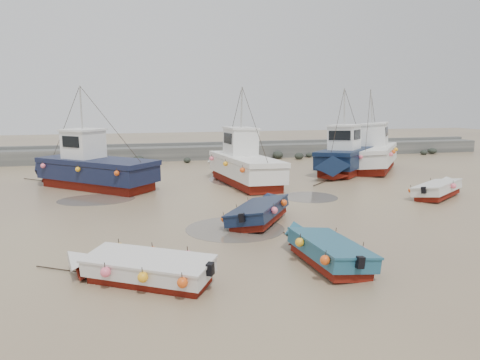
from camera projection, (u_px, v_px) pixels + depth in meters
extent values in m
plane|color=#99855F|center=(264.00, 214.00, 22.45)|extent=(120.00, 120.00, 0.00)
cube|color=#61615D|center=(193.00, 153.00, 43.35)|extent=(60.00, 2.20, 1.20)
cube|color=#61615D|center=(191.00, 144.00, 44.38)|extent=(60.00, 0.60, 0.25)
ellipsoid|color=black|center=(255.00, 158.00, 41.82)|extent=(0.84, 0.86, 0.51)
ellipsoid|color=black|center=(278.00, 155.00, 43.95)|extent=(0.98, 1.07, 0.72)
ellipsoid|color=black|center=(345.00, 155.00, 44.55)|extent=(0.78, 0.90, 0.59)
ellipsoid|color=black|center=(424.00, 152.00, 47.00)|extent=(0.68, 0.72, 0.52)
ellipsoid|color=black|center=(390.00, 154.00, 45.49)|extent=(0.60, 0.70, 0.31)
ellipsoid|color=black|center=(138.00, 159.00, 40.67)|extent=(0.99, 0.80, 0.58)
ellipsoid|color=black|center=(324.00, 156.00, 44.30)|extent=(0.54, 0.46, 0.30)
ellipsoid|color=black|center=(299.00, 156.00, 43.87)|extent=(0.61, 0.47, 0.46)
ellipsoid|color=black|center=(432.00, 151.00, 47.63)|extent=(0.92, 0.97, 0.58)
ellipsoid|color=black|center=(147.00, 161.00, 40.70)|extent=(0.61, 0.53, 0.32)
ellipsoid|color=black|center=(309.00, 155.00, 44.79)|extent=(0.67, 0.55, 0.43)
ellipsoid|color=black|center=(88.00, 162.00, 38.58)|extent=(1.09, 0.88, 0.72)
ellipsoid|color=black|center=(112.00, 162.00, 39.38)|extent=(0.65, 0.60, 0.37)
ellipsoid|color=black|center=(299.00, 156.00, 43.25)|extent=(0.88, 0.64, 0.62)
ellipsoid|color=black|center=(187.00, 160.00, 40.89)|extent=(0.64, 0.62, 0.48)
ellipsoid|color=black|center=(279.00, 157.00, 43.85)|extent=(0.55, 0.45, 0.29)
cylinder|color=#5D5449|center=(235.00, 229.00, 19.79)|extent=(4.21, 4.21, 0.01)
cylinder|color=#5D5449|center=(310.00, 197.00, 26.28)|extent=(3.10, 3.10, 0.01)
cylinder|color=#5D5449|center=(96.00, 200.00, 25.61)|extent=(4.16, 4.16, 0.01)
cylinder|color=#5D5449|center=(247.00, 180.00, 32.05)|extent=(5.19, 5.19, 0.01)
cube|color=maroon|center=(150.00, 279.00, 13.83)|extent=(3.59, 2.93, 0.30)
cube|color=silver|center=(149.00, 267.00, 13.77)|extent=(3.92, 3.24, 0.45)
pyramid|color=silver|center=(85.00, 244.00, 14.40)|extent=(1.36, 1.56, 0.90)
cube|color=brown|center=(149.00, 261.00, 13.74)|extent=(3.27, 2.68, 0.10)
cube|color=silver|center=(149.00, 258.00, 13.72)|extent=(4.02, 3.34, 0.07)
cube|color=black|center=(211.00, 269.00, 13.11)|extent=(0.27, 0.28, 0.35)
cylinder|color=black|center=(62.00, 270.00, 14.86)|extent=(1.69, 1.13, 0.04)
sphere|color=#E65316|center=(183.00, 279.00, 12.51)|extent=(0.30, 0.30, 0.30)
sphere|color=#E65316|center=(189.00, 258.00, 14.22)|extent=(0.30, 0.30, 0.30)
sphere|color=#E65316|center=(144.00, 274.00, 12.89)|extent=(0.30, 0.30, 0.30)
sphere|color=#E65316|center=(154.00, 254.00, 14.61)|extent=(0.30, 0.30, 0.30)
sphere|color=#E65316|center=(107.00, 269.00, 13.27)|extent=(0.30, 0.30, 0.30)
sphere|color=#E65316|center=(121.00, 250.00, 14.99)|extent=(0.30, 0.30, 0.30)
cube|color=maroon|center=(260.00, 219.00, 20.74)|extent=(3.31, 3.88, 0.30)
cube|color=#111C33|center=(260.00, 211.00, 20.68)|extent=(3.68, 4.25, 0.45)
pyramid|color=#111C33|center=(275.00, 192.00, 22.76)|extent=(1.84, 1.58, 0.90)
cube|color=brown|center=(260.00, 208.00, 20.65)|extent=(3.04, 3.53, 0.10)
cube|color=#111C33|center=(260.00, 206.00, 20.64)|extent=(3.79, 4.36, 0.07)
cube|color=black|center=(245.00, 218.00, 18.74)|extent=(0.28, 0.27, 0.35)
cylinder|color=black|center=(280.00, 207.00, 23.80)|extent=(1.17, 1.67, 0.04)
sphere|color=#E65316|center=(226.00, 215.00, 19.54)|extent=(0.30, 0.30, 0.30)
sphere|color=#E65316|center=(277.00, 215.00, 19.60)|extent=(0.30, 0.30, 0.30)
sphere|color=#E65316|center=(239.00, 207.00, 21.00)|extent=(0.30, 0.30, 0.30)
sphere|color=#E65316|center=(286.00, 207.00, 21.06)|extent=(0.30, 0.30, 0.30)
sphere|color=#E65316|center=(250.00, 200.00, 22.46)|extent=(0.30, 0.30, 0.30)
cube|color=maroon|center=(329.00, 261.00, 15.33)|extent=(1.46, 3.26, 0.30)
cube|color=#1E5066|center=(329.00, 250.00, 15.27)|extent=(1.71, 3.50, 0.45)
pyramid|color=#1E5066|center=(303.00, 221.00, 17.15)|extent=(1.60, 0.77, 0.90)
cube|color=brown|center=(329.00, 245.00, 15.24)|extent=(1.37, 2.94, 0.10)
cube|color=#1E5066|center=(329.00, 243.00, 15.23)|extent=(1.77, 3.58, 0.07)
cube|color=black|center=(358.00, 263.00, 13.54)|extent=(0.23, 0.19, 0.35)
cylinder|color=black|center=(293.00, 240.00, 18.14)|extent=(0.12, 2.00, 0.04)
sphere|color=#E65316|center=(323.00, 264.00, 13.70)|extent=(0.30, 0.30, 0.30)
sphere|color=#E65316|center=(361.00, 249.00, 15.08)|extent=(0.30, 0.30, 0.30)
sphere|color=#E65316|center=(298.00, 246.00, 15.43)|extent=(0.30, 0.30, 0.30)
sphere|color=#E65316|center=(334.00, 234.00, 16.81)|extent=(0.30, 0.30, 0.30)
cube|color=maroon|center=(438.00, 195.00, 26.11)|extent=(3.70, 3.09, 0.30)
cube|color=silver|center=(438.00, 189.00, 26.05)|extent=(4.04, 3.43, 0.45)
pyramid|color=silver|center=(452.00, 176.00, 27.67)|extent=(1.44, 1.65, 0.90)
cube|color=brown|center=(439.00, 186.00, 26.02)|extent=(3.37, 2.83, 0.10)
cube|color=silver|center=(439.00, 184.00, 26.00)|extent=(4.15, 3.53, 0.07)
cube|color=black|center=(425.00, 191.00, 24.52)|extent=(0.27, 0.28, 0.35)
cylinder|color=black|center=(456.00, 189.00, 28.52)|extent=(1.67, 1.16, 0.04)
sphere|color=#E65316|center=(412.00, 189.00, 25.45)|extent=(0.30, 0.30, 0.30)
sphere|color=#E65316|center=(455.00, 189.00, 25.46)|extent=(0.30, 0.30, 0.30)
sphere|color=#E65316|center=(432.00, 181.00, 27.74)|extent=(0.30, 0.30, 0.30)
cube|color=maroon|center=(98.00, 184.00, 28.82)|extent=(6.77, 6.64, 0.55)
cube|color=#131933|center=(97.00, 172.00, 28.70)|extent=(7.43, 7.30, 0.95)
pyramid|color=#131933|center=(48.00, 157.00, 30.71)|extent=(2.91, 2.95, 1.40)
cube|color=brown|center=(97.00, 164.00, 28.61)|extent=(7.23, 7.10, 0.08)
cube|color=#131933|center=(97.00, 162.00, 28.59)|extent=(7.60, 7.46, 0.30)
cube|color=white|center=(84.00, 145.00, 28.93)|extent=(2.76, 2.76, 1.70)
cube|color=white|center=(83.00, 130.00, 28.78)|extent=(2.98, 2.98, 0.12)
cube|color=black|center=(72.00, 140.00, 29.38)|extent=(1.16, 1.20, 0.68)
cylinder|color=#B7B7B2|center=(82.00, 108.00, 28.55)|extent=(0.10, 0.10, 2.60)
cylinder|color=black|center=(38.00, 181.00, 31.56)|extent=(2.20, 2.12, 0.05)
sphere|color=#FF6881|center=(117.00, 173.00, 25.89)|extent=(0.30, 0.30, 0.30)
sphere|color=#FF6881|center=(133.00, 165.00, 29.17)|extent=(0.30, 0.30, 0.30)
sphere|color=#FF6881|center=(78.00, 170.00, 27.37)|extent=(0.30, 0.30, 0.30)
sphere|color=#FF6881|center=(97.00, 162.00, 30.65)|extent=(0.30, 0.30, 0.30)
sphere|color=#FF6881|center=(43.00, 166.00, 28.85)|extent=(0.30, 0.30, 0.30)
cube|color=maroon|center=(245.00, 181.00, 30.02)|extent=(2.89, 7.05, 0.55)
cube|color=white|center=(245.00, 169.00, 29.90)|extent=(3.33, 7.59, 0.95)
pyramid|color=white|center=(224.00, 152.00, 33.67)|extent=(2.66, 1.70, 1.40)
cube|color=brown|center=(245.00, 161.00, 29.81)|extent=(3.21, 7.41, 0.08)
cube|color=white|center=(245.00, 159.00, 29.79)|extent=(3.39, 7.76, 0.30)
cube|color=white|center=(240.00, 143.00, 30.55)|extent=(1.98, 2.18, 1.70)
cube|color=white|center=(240.00, 129.00, 30.40)|extent=(2.13, 2.36, 0.12)
cube|color=black|center=(234.00, 138.00, 31.45)|extent=(1.49, 0.22, 0.68)
cylinder|color=#B7B7B2|center=(240.00, 108.00, 30.17)|extent=(0.10, 0.10, 2.60)
cylinder|color=black|center=(219.00, 173.00, 35.02)|extent=(0.39, 2.99, 0.05)
sphere|color=#FF6881|center=(242.00, 171.00, 26.66)|extent=(0.30, 0.30, 0.30)
sphere|color=#FF6881|center=(275.00, 166.00, 28.98)|extent=(0.30, 0.30, 0.30)
sphere|color=#FF6881|center=(225.00, 165.00, 29.35)|extent=(0.30, 0.30, 0.30)
sphere|color=#FF6881|center=(256.00, 160.00, 31.67)|extent=(0.30, 0.30, 0.30)
sphere|color=#FF6881|center=(211.00, 160.00, 32.05)|extent=(0.30, 0.30, 0.30)
cube|color=maroon|center=(349.00, 169.00, 35.26)|extent=(6.54, 6.45, 0.55)
cube|color=#0E1B35|center=(349.00, 159.00, 35.14)|extent=(7.18, 7.10, 0.95)
pyramid|color=#0E1B35|center=(329.00, 155.00, 31.43)|extent=(2.89, 2.92, 1.40)
cube|color=brown|center=(349.00, 152.00, 35.05)|extent=(6.99, 6.90, 0.08)
cube|color=#0E1B35|center=(349.00, 150.00, 35.03)|extent=(7.34, 7.25, 0.30)
cube|color=white|center=(345.00, 138.00, 34.01)|extent=(2.74, 2.74, 1.70)
cube|color=white|center=(346.00, 126.00, 33.86)|extent=(2.96, 2.96, 0.12)
cube|color=black|center=(341.00, 136.00, 33.11)|extent=(1.15, 1.18, 0.68)
cylinder|color=#B7B7B2|center=(347.00, 107.00, 33.63)|extent=(0.10, 0.10, 2.60)
cylinder|color=black|center=(322.00, 183.00, 30.74)|extent=(2.18, 2.13, 0.05)
sphere|color=#FF6881|center=(379.00, 152.00, 36.82)|extent=(0.30, 0.30, 0.30)
sphere|color=#FF6881|center=(339.00, 151.00, 37.32)|extent=(0.30, 0.30, 0.30)
sphere|color=#FF6881|center=(371.00, 155.00, 34.83)|extent=(0.30, 0.30, 0.30)
sphere|color=#FF6881|center=(328.00, 154.00, 35.33)|extent=(0.30, 0.30, 0.30)
sphere|color=#FF6881|center=(361.00, 158.00, 32.84)|extent=(0.30, 0.30, 0.30)
sphere|color=#FF6881|center=(316.00, 157.00, 33.34)|extent=(0.30, 0.30, 0.30)
cube|color=maroon|center=(373.00, 167.00, 36.11)|extent=(6.00, 6.72, 0.55)
cube|color=white|center=(373.00, 158.00, 35.98)|extent=(6.64, 7.37, 0.95)
pyramid|color=white|center=(380.00, 144.00, 39.55)|extent=(3.21, 2.94, 1.40)
cube|color=brown|center=(374.00, 151.00, 35.90)|extent=(6.45, 7.17, 0.08)
cube|color=white|center=(374.00, 149.00, 35.87)|extent=(6.79, 7.53, 0.30)
cube|color=white|center=(376.00, 136.00, 36.58)|extent=(2.86, 2.85, 1.70)
cube|color=white|center=(377.00, 124.00, 36.43)|extent=(3.09, 3.08, 0.12)
cube|color=black|center=(378.00, 132.00, 37.46)|extent=(1.42, 1.12, 0.68)
cylinder|color=#B7B7B2|center=(377.00, 107.00, 36.20)|extent=(0.10, 0.10, 2.60)
cylinder|color=black|center=(381.00, 163.00, 40.86)|extent=(1.88, 2.40, 0.05)
sphere|color=#FF6881|center=(346.00, 156.00, 34.01)|extent=(0.30, 0.30, 0.30)
sphere|color=#FF6881|center=(393.00, 157.00, 33.61)|extent=(0.30, 0.30, 0.30)
sphere|color=#FF6881|center=(350.00, 154.00, 35.70)|extent=(0.30, 0.30, 0.30)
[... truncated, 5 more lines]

